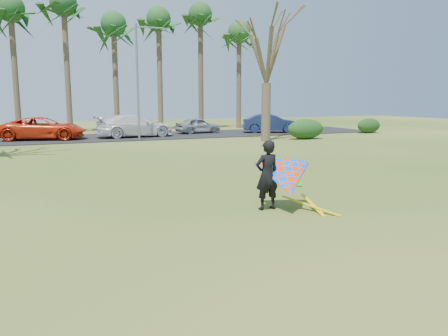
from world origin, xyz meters
name	(u,v)px	position (x,y,z in m)	size (l,w,h in m)	color
ground	(257,227)	(0.00, 0.00, 0.00)	(100.00, 100.00, 0.00)	#204F11
parking_strip	(104,137)	(0.00, 25.00, 0.03)	(46.00, 7.00, 0.06)	black
palm_4	(10,10)	(-6.00, 31.00, 9.85)	(4.84, 4.84, 11.54)	#46372A
palm_5	(64,5)	(-2.00, 31.00, 10.52)	(4.84, 4.84, 12.24)	#4E3F2E
palm_6	(114,26)	(2.00, 31.00, 9.17)	(4.84, 4.84, 10.84)	#4A392C
palm_7	(159,21)	(6.00, 31.00, 9.85)	(4.84, 4.84, 11.54)	brown
palm_8	(200,16)	(10.00, 31.00, 10.52)	(4.84, 4.84, 12.24)	#47372A
palm_9	(239,34)	(14.00, 31.00, 9.17)	(4.84, 4.84, 10.84)	brown
bare_tree_right	(267,44)	(10.00, 18.00, 6.57)	(6.27, 6.27, 9.21)	brown
streetlight	(140,76)	(2.16, 22.00, 4.46)	(2.28, 0.18, 8.00)	gray
hedge_near	(306,129)	(13.43, 18.21, 0.74)	(2.94, 1.33, 1.47)	#183D16
hedge_far	(369,126)	(21.60, 20.83, 0.63)	(2.28, 1.07, 1.26)	#173613
car_2	(43,128)	(-4.23, 24.68, 0.85)	(2.63, 5.71, 1.59)	red
car_3	(135,126)	(2.18, 24.34, 0.90)	(2.34, 5.76, 1.67)	white
car_4	(198,125)	(7.82, 25.85, 0.70)	(1.52, 3.78, 1.29)	#8F929B
car_5	(271,123)	(13.76, 24.02, 0.84)	(1.66, 4.76, 1.57)	#19254D
kite_flyer	(284,178)	(1.36, 1.13, 0.86)	(2.13, 2.39, 2.04)	black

